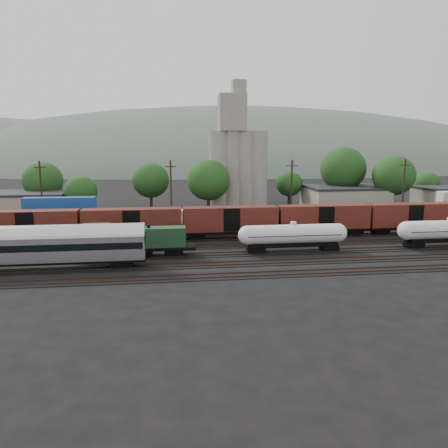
{
  "coord_description": "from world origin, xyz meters",
  "views": [
    {
      "loc": [
        -12.86,
        -62.77,
        14.76
      ],
      "look_at": [
        -4.3,
        2.0,
        3.0
      ],
      "focal_mm": 35.0,
      "sensor_mm": 36.0,
      "label": 1
    }
  ],
  "objects": [
    {
      "name": "utility_poles",
      "position": [
        0.0,
        22.0,
        6.21
      ],
      "size": [
        122.2,
        0.36,
        12.0
      ],
      "color": "black",
      "rests_on": "ground"
    },
    {
      "name": "tank_car_a",
      "position": [
        4.51,
        -5.0,
        2.44
      ],
      "size": [
        15.57,
        2.79,
        4.08
      ],
      "color": "silver",
      "rests_on": "ground"
    },
    {
      "name": "passenger_coach",
      "position": [
        -27.21,
        -10.0,
        3.23
      ],
      "size": [
        23.22,
        2.86,
        5.27
      ],
      "color": "silver",
      "rests_on": "ground"
    },
    {
      "name": "ground",
      "position": [
        0.0,
        0.0,
        0.0
      ],
      "size": [
        600.0,
        600.0,
        0.0
      ],
      "primitive_type": "plane",
      "color": "black"
    },
    {
      "name": "boxcar_string",
      "position": [
        -10.56,
        5.0,
        3.12
      ],
      "size": [
        122.8,
        2.9,
        4.2
      ],
      "color": "black",
      "rests_on": "ground"
    },
    {
      "name": "grain_silo",
      "position": [
        3.28,
        36.0,
        11.26
      ],
      "size": [
        13.4,
        5.0,
        29.0
      ],
      "color": "gray",
      "rests_on": "ground"
    },
    {
      "name": "industrial_sheds",
      "position": [
        6.63,
        35.25,
        2.56
      ],
      "size": [
        119.38,
        17.26,
        5.1
      ],
      "color": "#9E937F",
      "rests_on": "ground"
    },
    {
      "name": "tree_band",
      "position": [
        13.86,
        37.64,
        7.92
      ],
      "size": [
        164.32,
        24.25,
        14.48
      ],
      "color": "black",
      "rests_on": "ground"
    },
    {
      "name": "orange_locomotive",
      "position": [
        -8.08,
        10.0,
        2.39
      ],
      "size": [
        16.66,
        2.78,
        4.16
      ],
      "color": "black",
      "rests_on": "ground"
    },
    {
      "name": "container_wall",
      "position": [
        15.08,
        15.0,
        2.46
      ],
      "size": [
        170.0,
        2.6,
        5.8
      ],
      "color": "black",
      "rests_on": "ground"
    },
    {
      "name": "green_locomotive",
      "position": [
        -18.18,
        -5.0,
        2.46
      ],
      "size": [
        16.25,
        2.87,
        4.3
      ],
      "color": "black",
      "rests_on": "ground"
    },
    {
      "name": "distant_hills",
      "position": [
        23.92,
        260.0,
        -20.56
      ],
      "size": [
        860.0,
        286.0,
        130.0
      ],
      "color": "#59665B",
      "rests_on": "ground"
    },
    {
      "name": "tracks",
      "position": [
        0.0,
        0.0,
        0.05
      ],
      "size": [
        180.0,
        33.2,
        0.2
      ],
      "color": "black",
      "rests_on": "ground"
    }
  ]
}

